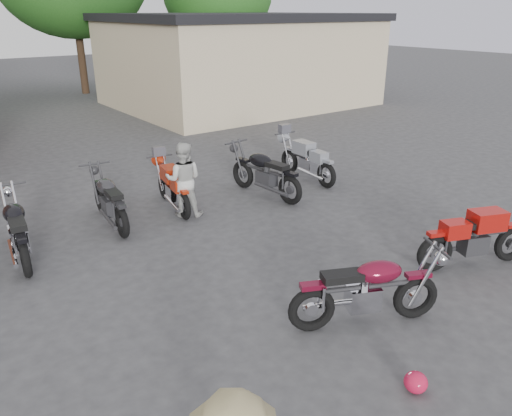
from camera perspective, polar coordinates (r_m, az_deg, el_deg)
ground at (r=6.77m, az=11.91°, el=-14.11°), size 90.00×90.00×0.00m
stucco_building at (r=22.58m, az=-2.02°, el=16.24°), size 10.00×8.00×3.50m
tree_3 at (r=30.25m, az=-4.33°, el=21.47°), size 6.08×6.08×7.60m
vintage_motorcycle at (r=6.71m, az=12.80°, el=-8.62°), size 2.10×1.44×1.17m
sportbike at (r=8.76m, az=24.08°, el=-2.67°), size 2.07×1.35×1.15m
helmet at (r=6.03m, az=17.79°, el=-18.43°), size 0.29×0.29×0.24m
person_light at (r=10.06m, az=-8.27°, el=3.23°), size 0.93×0.90×1.51m
row_bike_2 at (r=9.17m, az=-25.69°, el=-1.83°), size 0.89×2.06×1.16m
row_bike_3 at (r=9.99m, az=-16.47°, el=1.24°), size 0.82×1.99×1.13m
row_bike_4 at (r=10.54m, az=-9.53°, el=2.68°), size 0.88×1.88×1.05m
row_bike_5 at (r=11.11m, az=0.94°, el=4.40°), size 0.93×2.14×1.20m
row_bike_6 at (r=12.25m, az=5.79°, el=5.77°), size 0.72×1.97×1.13m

